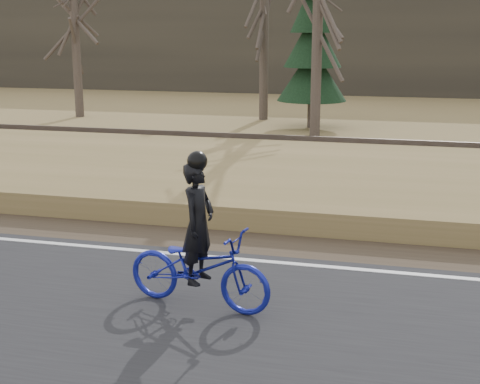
# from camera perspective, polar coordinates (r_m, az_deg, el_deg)

# --- Properties ---
(treeline_backdrop) EXTENTS (120.00, 4.00, 6.00)m
(treeline_backdrop) POSITION_cam_1_polar(r_m,az_deg,el_deg) (39.69, 18.05, 12.21)
(treeline_backdrop) COLOR #383328
(treeline_backdrop) RESTS_ON ground
(cyclist) EXTENTS (2.13, 1.04, 2.10)m
(cyclist) POSITION_cam_1_polar(r_m,az_deg,el_deg) (8.83, -3.54, -5.70)
(cyclist) COLOR navy
(cyclist) RESTS_ON road
(bare_tree_far_left) EXTENTS (0.36, 0.36, 6.41)m
(bare_tree_far_left) POSITION_cam_1_polar(r_m,az_deg,el_deg) (29.14, -13.85, 12.53)
(bare_tree_far_left) COLOR brown
(bare_tree_far_left) RESTS_ON ground
(bare_tree_left) EXTENTS (0.36, 0.36, 7.25)m
(bare_tree_left) POSITION_cam_1_polar(r_m,az_deg,el_deg) (27.44, 2.07, 13.73)
(bare_tree_left) COLOR brown
(bare_tree_left) RESTS_ON ground
(bare_tree_near_left) EXTENTS (0.36, 0.36, 7.63)m
(bare_tree_near_left) POSITION_cam_1_polar(r_m,az_deg,el_deg) (23.28, 6.64, 14.10)
(bare_tree_near_left) COLOR brown
(bare_tree_near_left) RESTS_ON ground
(conifer) EXTENTS (2.60, 2.60, 6.72)m
(conifer) POSITION_cam_1_polar(r_m,az_deg,el_deg) (25.32, 6.24, 12.64)
(conifer) COLOR brown
(conifer) RESTS_ON ground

